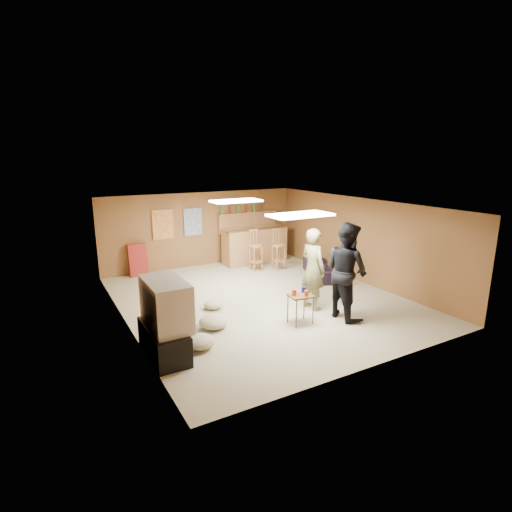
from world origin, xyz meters
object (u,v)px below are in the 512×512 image
tv_body (166,304)px  tray_table (300,309)px  sofa (322,268)px  bar_counter (255,245)px  person_black (346,271)px  person_olive (313,269)px

tv_body → tray_table: 2.74m
sofa → tray_table: (-2.39, -2.31, 0.06)m
bar_counter → person_black: (-0.48, -4.67, 0.44)m
person_black → tray_table: (-0.99, 0.17, -0.69)m
bar_counter → tray_table: bar_counter is taller
bar_counter → sofa: 2.40m
bar_counter → person_olive: person_olive is taller
person_black → sofa: (1.40, 2.48, -0.75)m
tv_body → sofa: tv_body is taller
sofa → tv_body: bearing=133.6°
person_olive → person_black: person_black is taller
person_black → tray_table: bearing=80.5°
bar_counter → sofa: bar_counter is taller
bar_counter → person_black: 4.72m
person_olive → sofa: person_olive is taller
bar_counter → person_olive: (-0.78, -3.96, 0.34)m
person_olive → tray_table: 1.06m
bar_counter → person_black: size_ratio=1.01×
person_black → tray_table: 1.22m
person_olive → sofa: size_ratio=1.09×
person_black → bar_counter: bearing=-5.6°
tv_body → sofa: size_ratio=0.68×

